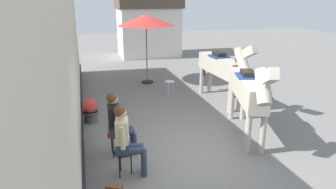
# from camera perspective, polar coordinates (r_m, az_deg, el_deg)

# --- Properties ---
(ground_plane) EXTENTS (40.00, 40.00, 0.00)m
(ground_plane) POSITION_cam_1_polar(r_m,az_deg,el_deg) (9.06, -0.66, -2.72)
(ground_plane) COLOR slate
(pub_facade_wall) EXTENTS (0.34, 14.00, 3.40)m
(pub_facade_wall) POSITION_cam_1_polar(r_m,az_deg,el_deg) (6.90, -18.18, 3.09)
(pub_facade_wall) COLOR beige
(pub_facade_wall) RESTS_ON ground_plane
(distant_cottage) EXTENTS (3.40, 2.60, 3.50)m
(distant_cottage) POSITION_cam_1_polar(r_m,az_deg,el_deg) (17.24, -3.74, 13.29)
(distant_cottage) COLOR silver
(distant_cottage) RESTS_ON ground_plane
(seated_visitor_near) EXTENTS (0.61, 0.48, 1.39)m
(seated_visitor_near) POSITION_cam_1_polar(r_m,az_deg,el_deg) (5.59, -7.95, -7.94)
(seated_visitor_near) COLOR black
(seated_visitor_near) RESTS_ON ground_plane
(seated_visitor_far) EXTENTS (0.61, 0.49, 1.39)m
(seated_visitor_far) POSITION_cam_1_polar(r_m,az_deg,el_deg) (6.31, -9.49, -4.91)
(seated_visitor_far) COLOR red
(seated_visitor_far) RESTS_ON ground_plane
(saddled_horse_near) EXTENTS (1.16, 2.90, 2.06)m
(saddled_horse_near) POSITION_cam_1_polar(r_m,az_deg,el_deg) (7.17, 14.99, 0.79)
(saddled_horse_near) COLOR #B2A899
(saddled_horse_near) RESTS_ON ground_plane
(saddled_horse_far) EXTENTS (0.56, 3.00, 2.06)m
(saddled_horse_far) POSITION_cam_1_polar(r_m,az_deg,el_deg) (9.45, 10.15, 5.20)
(saddled_horse_far) COLOR #B2A899
(saddled_horse_far) RESTS_ON ground_plane
(flower_planter_farthest) EXTENTS (0.43, 0.43, 0.64)m
(flower_planter_farthest) POSITION_cam_1_polar(r_m,az_deg,el_deg) (8.32, -14.40, -2.79)
(flower_planter_farthest) COLOR #4C4C51
(flower_planter_farthest) RESTS_ON ground_plane
(cafe_parasol) EXTENTS (2.10, 2.10, 2.58)m
(cafe_parasol) POSITION_cam_1_polar(r_m,az_deg,el_deg) (11.42, -4.17, 13.72)
(cafe_parasol) COLOR black
(cafe_parasol) RESTS_ON ground_plane
(spare_stool_white) EXTENTS (0.32, 0.32, 0.46)m
(spare_stool_white) POSITION_cam_1_polar(r_m,az_deg,el_deg) (10.32, 0.28, 2.23)
(spare_stool_white) COLOR white
(spare_stool_white) RESTS_ON ground_plane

